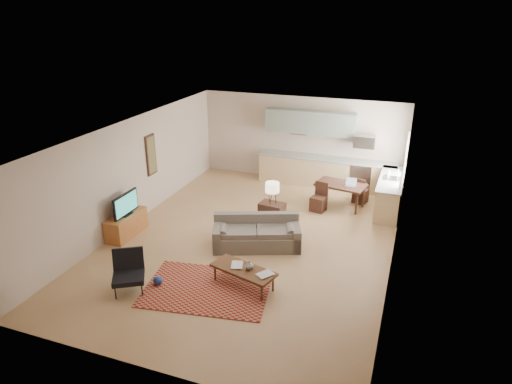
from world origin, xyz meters
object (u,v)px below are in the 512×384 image
at_px(console_table, 272,216).
at_px(sofa, 257,233).
at_px(dining_table, 340,195).
at_px(armchair, 128,273).
at_px(tv_credenza, 126,225).
at_px(coffee_table, 243,277).

bearing_deg(console_table, sofa, -84.84).
distance_m(console_table, dining_table, 2.42).
bearing_deg(armchair, console_table, 32.06).
distance_m(tv_credenza, console_table, 3.60).
bearing_deg(armchair, coffee_table, -6.74).
bearing_deg(coffee_table, dining_table, 92.77).
relative_size(console_table, dining_table, 0.53).
relative_size(sofa, armchair, 2.63).
height_order(console_table, dining_table, console_table).
bearing_deg(dining_table, tv_credenza, -131.71).
height_order(armchair, dining_table, armchair).
height_order(sofa, tv_credenza, sofa).
bearing_deg(console_table, dining_table, 63.68).
height_order(armchair, console_table, armchair).
distance_m(coffee_table, console_table, 2.63).
relative_size(sofa, dining_table, 1.57).
bearing_deg(coffee_table, tv_credenza, 178.89).
bearing_deg(dining_table, coffee_table, -92.47).
bearing_deg(console_table, armchair, -109.13).
relative_size(coffee_table, tv_credenza, 1.12).
distance_m(armchair, tv_credenza, 2.50).
relative_size(sofa, console_table, 2.96).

